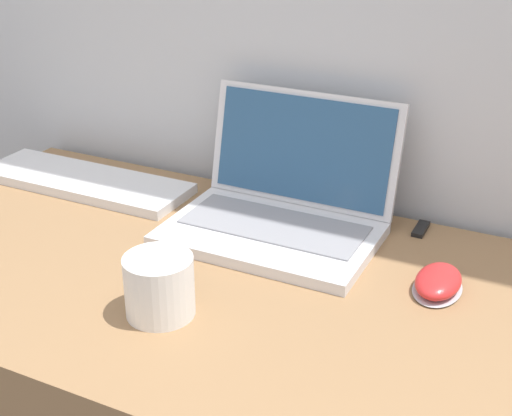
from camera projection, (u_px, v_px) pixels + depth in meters
name	position (u px, v px, depth m)	size (l,w,h in m)	color
laptop	(280.00, 204.00, 1.27)	(0.36, 0.29, 0.22)	silver
drink_cup	(159.00, 285.00, 1.02)	(0.10, 0.10, 0.09)	white
computer_mouse	(438.00, 282.00, 1.09)	(0.07, 0.11, 0.03)	#B2B2B7
external_keyboard	(85.00, 181.00, 1.46)	(0.45, 0.14, 0.02)	silver
usb_stick	(421.00, 229.00, 1.28)	(0.02, 0.06, 0.01)	black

